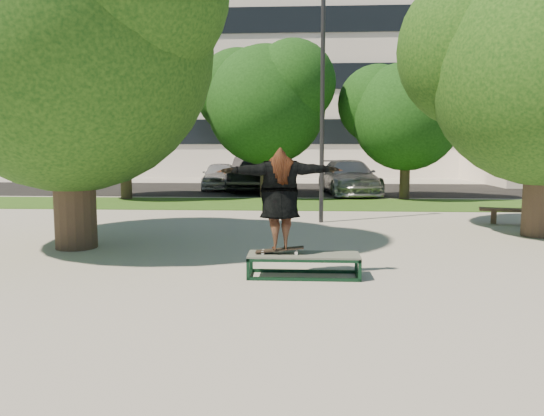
# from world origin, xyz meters

# --- Properties ---
(ground) EXTENTS (120.00, 120.00, 0.00)m
(ground) POSITION_xyz_m (0.00, 0.00, 0.00)
(ground) COLOR gray
(ground) RESTS_ON ground
(grass_strip) EXTENTS (30.00, 4.00, 0.02)m
(grass_strip) POSITION_xyz_m (1.00, 9.50, 0.01)
(grass_strip) COLOR #254B15
(grass_strip) RESTS_ON ground
(asphalt_strip) EXTENTS (40.00, 8.00, 0.01)m
(asphalt_strip) POSITION_xyz_m (0.00, 16.00, 0.01)
(asphalt_strip) COLOR black
(asphalt_strip) RESTS_ON ground
(tree_left) EXTENTS (6.96, 5.95, 7.12)m
(tree_left) POSITION_xyz_m (-4.29, 1.09, 4.42)
(tree_left) COLOR #38281E
(tree_left) RESTS_ON ground
(tree_right) EXTENTS (6.24, 5.33, 6.51)m
(tree_right) POSITION_xyz_m (5.92, 3.08, 4.09)
(tree_right) COLOR #38281E
(tree_right) RESTS_ON ground
(bg_tree_left) EXTENTS (5.28, 4.51, 5.77)m
(bg_tree_left) POSITION_xyz_m (-6.57, 11.07, 3.73)
(bg_tree_left) COLOR #38281E
(bg_tree_left) RESTS_ON ground
(bg_tree_mid) EXTENTS (5.76, 4.92, 6.24)m
(bg_tree_mid) POSITION_xyz_m (-1.08, 12.08, 4.02)
(bg_tree_mid) COLOR #38281E
(bg_tree_mid) RESTS_ON ground
(bg_tree_right) EXTENTS (5.04, 4.31, 5.43)m
(bg_tree_right) POSITION_xyz_m (4.43, 11.57, 3.49)
(bg_tree_right) COLOR #38281E
(bg_tree_right) RESTS_ON ground
(lamppost) EXTENTS (0.25, 0.15, 6.11)m
(lamppost) POSITION_xyz_m (1.00, 5.00, 3.15)
(lamppost) COLOR #2D2D30
(lamppost) RESTS_ON ground
(office_building) EXTENTS (30.00, 14.12, 16.00)m
(office_building) POSITION_xyz_m (-2.00, 31.98, 8.00)
(office_building) COLOR silver
(office_building) RESTS_ON ground
(grind_box) EXTENTS (1.80, 0.60, 0.38)m
(grind_box) POSITION_xyz_m (0.50, -1.18, 0.19)
(grind_box) COLOR #10311E
(grind_box) RESTS_ON ground
(skater_rig) EXTENTS (2.07, 0.91, 1.71)m
(skater_rig) POSITION_xyz_m (0.11, -1.18, 1.27)
(skater_rig) COLOR white
(skater_rig) RESTS_ON grind_box
(bystander) EXTENTS (0.82, 0.71, 1.90)m
(bystander) POSITION_xyz_m (-4.21, 1.10, 0.95)
(bystander) COLOR #175658
(bystander) RESTS_ON ground
(bench) EXTENTS (2.80, 1.07, 0.43)m
(bench) POSITION_xyz_m (6.67, 4.74, 0.36)
(bench) COLOR #4E3D2F
(bench) RESTS_ON ground
(car_silver_a) EXTENTS (1.88, 4.02, 1.33)m
(car_silver_a) POSITION_xyz_m (-3.50, 15.80, 0.67)
(car_silver_a) COLOR silver
(car_silver_a) RESTS_ON asphalt_strip
(car_dark) EXTENTS (1.91, 5.08, 1.66)m
(car_dark) POSITION_xyz_m (-1.78, 15.03, 0.83)
(car_dark) COLOR black
(car_dark) RESTS_ON asphalt_strip
(car_grey) EXTENTS (2.37, 4.82, 1.32)m
(car_grey) POSITION_xyz_m (-2.00, 15.69, 0.66)
(car_grey) COLOR slate
(car_grey) RESTS_ON asphalt_strip
(car_silver_b) EXTENTS (2.73, 5.33, 1.48)m
(car_silver_b) POSITION_xyz_m (2.49, 13.56, 0.74)
(car_silver_b) COLOR #AAAAAF
(car_silver_b) RESTS_ON asphalt_strip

